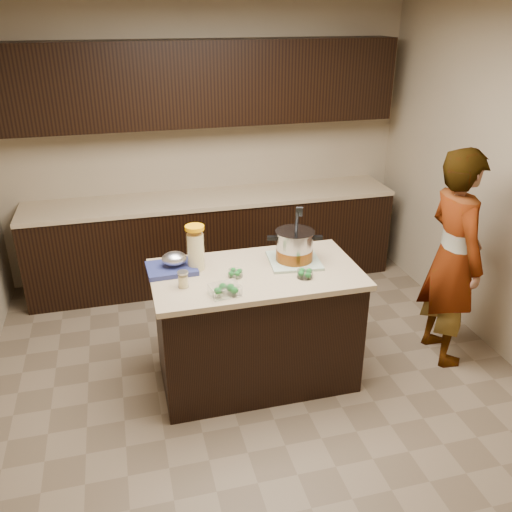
% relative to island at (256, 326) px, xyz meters
% --- Properties ---
extents(ground_plane, '(4.00, 4.00, 0.00)m').
position_rel_island_xyz_m(ground_plane, '(0.00, 0.00, -0.45)').
color(ground_plane, brown).
rests_on(ground_plane, ground).
extents(room_shell, '(4.04, 4.04, 2.72)m').
position_rel_island_xyz_m(room_shell, '(0.00, 0.00, 1.26)').
color(room_shell, tan).
rests_on(room_shell, ground).
extents(back_cabinets, '(3.60, 0.63, 2.33)m').
position_rel_island_xyz_m(back_cabinets, '(0.00, 1.74, 0.49)').
color(back_cabinets, black).
rests_on(back_cabinets, ground).
extents(island, '(1.46, 0.81, 0.90)m').
position_rel_island_xyz_m(island, '(0.00, 0.00, 0.00)').
color(island, black).
rests_on(island, ground).
extents(dish_towel, '(0.39, 0.39, 0.02)m').
position_rel_island_xyz_m(dish_towel, '(0.31, 0.08, 0.46)').
color(dish_towel, '#5B8157').
rests_on(dish_towel, island).
extents(stock_pot, '(0.39, 0.34, 0.40)m').
position_rel_island_xyz_m(stock_pot, '(0.31, 0.08, 0.56)').
color(stock_pot, '#B7B7BC').
rests_on(stock_pot, dish_towel).
extents(lemonade_pitcher, '(0.15, 0.15, 0.32)m').
position_rel_island_xyz_m(lemonade_pitcher, '(-0.40, 0.15, 0.60)').
color(lemonade_pitcher, beige).
rests_on(lemonade_pitcher, island).
extents(mason_jar, '(0.09, 0.09, 0.12)m').
position_rel_island_xyz_m(mason_jar, '(-0.52, -0.10, 0.50)').
color(mason_jar, beige).
rests_on(mason_jar, island).
extents(broccoli_tub_left, '(0.11, 0.11, 0.05)m').
position_rel_island_xyz_m(broccoli_tub_left, '(-0.16, -0.04, 0.47)').
color(broccoli_tub_left, silver).
rests_on(broccoli_tub_left, island).
extents(broccoli_tub_right, '(0.11, 0.11, 0.05)m').
position_rel_island_xyz_m(broccoli_tub_right, '(0.30, -0.17, 0.47)').
color(broccoli_tub_right, silver).
rests_on(broccoli_tub_right, island).
extents(broccoli_tub_rect, '(0.21, 0.17, 0.07)m').
position_rel_island_xyz_m(broccoli_tub_rect, '(-0.28, -0.27, 0.48)').
color(broccoli_tub_rect, silver).
rests_on(broccoli_tub_rect, island).
extents(blue_tray, '(0.35, 0.29, 0.13)m').
position_rel_island_xyz_m(blue_tray, '(-0.56, 0.16, 0.49)').
color(blue_tray, navy).
rests_on(blue_tray, island).
extents(person, '(0.44, 0.64, 1.70)m').
position_rel_island_xyz_m(person, '(1.53, -0.07, 0.40)').
color(person, gray).
rests_on(person, ground).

